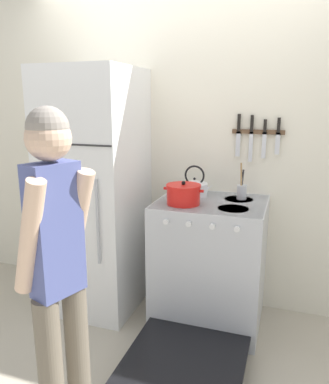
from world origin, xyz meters
TOP-DOWN VIEW (x-y plane):
  - ground_plane at (0.00, 0.00)m, footprint 14.00×14.00m
  - wall_back at (0.00, 0.03)m, footprint 10.00×0.06m
  - refrigerator at (-0.61, -0.35)m, footprint 0.66×0.72m
  - stove_range at (0.30, -0.36)m, footprint 0.77×1.41m
  - dutch_oven_pot at (0.13, -0.46)m, footprint 0.28×0.24m
  - tea_kettle at (0.14, -0.20)m, footprint 0.25×0.20m
  - utensil_jar at (0.49, -0.19)m, footprint 0.07×0.07m
  - person at (-0.13, -1.57)m, footprint 0.33×0.38m
  - wall_knife_strip at (0.56, -0.02)m, footprint 0.38×0.03m

SIDE VIEW (x-z plane):
  - ground_plane at x=0.00m, z-range 0.00..0.00m
  - stove_range at x=0.30m, z-range 0.00..0.93m
  - person at x=-0.13m, z-range 0.11..1.73m
  - refrigerator at x=-0.61m, z-range 0.00..1.87m
  - tea_kettle at x=0.14m, z-range 0.89..1.12m
  - utensil_jar at x=0.49m, z-range 0.87..1.14m
  - dutch_oven_pot at x=0.13m, z-range 0.93..1.09m
  - wall_back at x=0.00m, z-range 0.00..2.55m
  - wall_knife_strip at x=0.56m, z-range 1.24..1.59m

